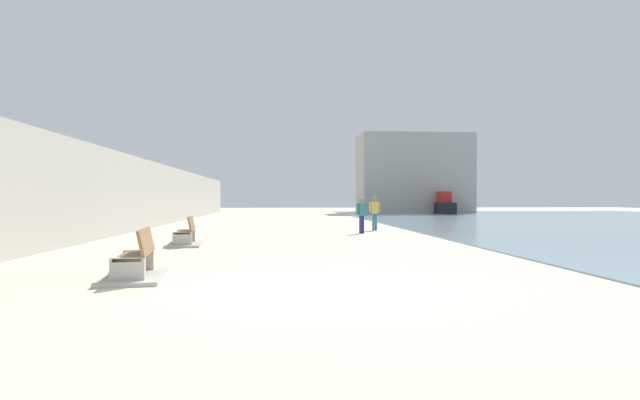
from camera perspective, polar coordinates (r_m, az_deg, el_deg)
name	(u,v)px	position (r m, az deg, el deg)	size (l,w,h in m)	color
ground_plane	(286,228)	(26.87, -3.90, -3.19)	(120.00, 120.00, 0.00)	beige
seawall	(140,194)	(27.77, -19.56, 0.60)	(0.80, 64.00, 3.57)	#ADAAA3
bench_near	(135,267)	(10.62, -20.09, -7.06)	(1.35, 2.22, 0.98)	#ADAAA3
bench_far	(185,238)	(17.61, -14.93, -4.19)	(1.29, 2.19, 0.98)	#ADAAA3
person_walking	(362,213)	(22.82, 4.72, -1.47)	(0.49, 0.30, 1.60)	navy
person_standing	(375,211)	(25.08, 6.17, -1.20)	(0.53, 0.22, 1.67)	teal
boat_far_left	(440,205)	(54.75, 13.34, -0.58)	(1.49, 6.88, 2.27)	black
harbor_building	(413,174)	(56.84, 10.47, 2.90)	(12.00, 6.00, 8.58)	#9E9E99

